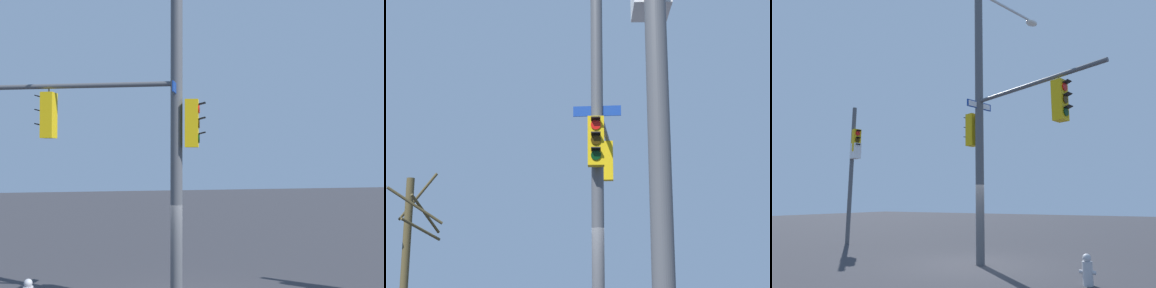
# 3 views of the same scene
# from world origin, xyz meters

# --- Properties ---
(ground_plane) EXTENTS (80.00, 80.00, 0.00)m
(ground_plane) POSITION_xyz_m (0.00, 0.00, 0.00)
(ground_plane) COLOR #333338
(main_signal_pole_assembly) EXTENTS (4.89, 4.80, 9.83)m
(main_signal_pole_assembly) POSITION_xyz_m (0.59, 0.05, 5.13)
(main_signal_pole_assembly) COLOR #4C4F54
(main_signal_pole_assembly) RESTS_ON ground
(secondary_pole_assembly) EXTENTS (0.74, 0.46, 6.57)m
(secondary_pole_assembly) POSITION_xyz_m (-7.46, 1.66, 3.95)
(secondary_pole_assembly) COLOR #4C4F54
(secondary_pole_assembly) RESTS_ON ground
(fire_hydrant) EXTENTS (0.38, 0.24, 0.73)m
(fire_hydrant) POSITION_xyz_m (3.50, -0.96, 0.34)
(fire_hydrant) COLOR #B2B2B7
(fire_hydrant) RESTS_ON ground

